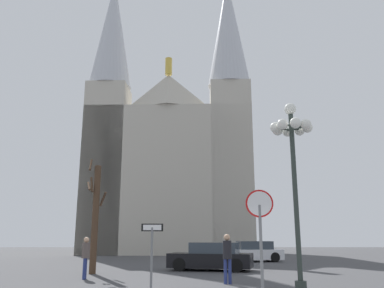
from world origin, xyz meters
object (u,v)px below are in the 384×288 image
pedestrian_standing (225,253)px  pedestrian_walking (84,254)px  parked_car_far_black (210,257)px  stop_sign (258,223)px  parked_car_near_white (250,252)px  bare_tree (93,215)px  cathedral (169,163)px  street_lamp (291,151)px  one_way_arrow_sign (150,249)px

pedestrian_standing → pedestrian_walking: bearing=163.5°
parked_car_far_black → stop_sign: bearing=-85.5°
parked_car_near_white → pedestrian_standing: pedestrian_standing is taller
bare_tree → pedestrian_standing: (5.82, -3.98, -1.57)m
bare_tree → parked_car_far_black: bare_tree is taller
cathedral → street_lamp: size_ratio=4.98×
parked_car_near_white → pedestrian_walking: 14.30m
cathedral → parked_car_near_white: (6.43, -13.71, -8.76)m
bare_tree → pedestrian_walking: (0.27, -2.33, -1.64)m
pedestrian_walking → parked_car_near_white: bearing=53.9°
pedestrian_walking → pedestrian_standing: 5.79m
bare_tree → parked_car_near_white: bare_tree is taller
parked_car_near_white → pedestrian_walking: size_ratio=2.58×
street_lamp → pedestrian_standing: (-2.11, 1.84, -3.41)m
cathedral → parked_car_far_black: size_ratio=6.87×
street_lamp → cathedral: bearing=101.2°
cathedral → parked_car_far_black: cathedral is taller
stop_sign → pedestrian_standing: size_ratio=1.65×
parked_car_far_black → pedestrian_walking: pedestrian_walking is taller
stop_sign → pedestrian_walking: size_ratio=1.76×
one_way_arrow_sign → parked_car_far_black: 9.02m
bare_tree → pedestrian_walking: bearing=-83.3°
parked_car_near_white → pedestrian_standing: size_ratio=2.42×
one_way_arrow_sign → parked_car_far_black: size_ratio=0.45×
parked_car_near_white → parked_car_far_black: 7.99m
one_way_arrow_sign → pedestrian_standing: one_way_arrow_sign is taller
bare_tree → parked_car_near_white: (8.69, 9.22, -1.98)m
bare_tree → pedestrian_walking: bare_tree is taller
street_lamp → parked_car_far_black: 8.92m
stop_sign → bare_tree: size_ratio=0.53×
stop_sign → one_way_arrow_sign: size_ratio=1.42×
parked_car_near_white → pedestrian_standing: (-2.87, -13.20, 0.41)m
cathedral → bare_tree: size_ratio=5.69×
pedestrian_standing → street_lamp: bearing=-41.2°
parked_car_far_black → pedestrian_walking: (-5.27, -4.21, 0.33)m
pedestrian_walking → parked_car_far_black: bearing=38.6°
one_way_arrow_sign → parked_car_far_black: bearing=76.0°
cathedral → bare_tree: (-2.26, -22.94, -6.78)m
parked_car_near_white → parked_car_far_black: (-3.14, -7.35, 0.01)m
stop_sign → bare_tree: (-6.33, 8.21, 0.64)m
bare_tree → stop_sign: bearing=-52.4°
cathedral → street_lamp: 29.73m
stop_sign → parked_car_near_white: 17.65m
one_way_arrow_sign → bare_tree: bearing=116.2°
pedestrian_walking → one_way_arrow_sign: bearing=-55.6°
street_lamp → parked_car_near_white: (0.76, 15.04, -3.82)m
bare_tree → parked_car_far_black: bearing=18.7°
parked_car_near_white → one_way_arrow_sign: bearing=-108.3°
street_lamp → pedestrian_walking: size_ratio=3.76×
street_lamp → pedestrian_standing: 4.41m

